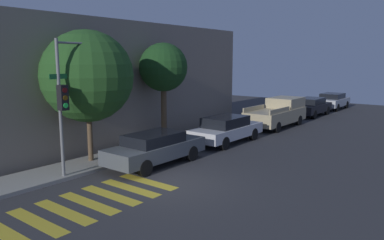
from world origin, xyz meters
The scene contains 12 objects.
ground_plane centered at (0.00, 0.00, 0.00)m, with size 60.00×60.00×0.00m, color #333335.
sidewalk centered at (0.00, 4.19, 0.07)m, with size 26.00×1.98×0.14m, color gray.
building_row centered at (0.00, 8.58, 3.15)m, with size 26.00×6.00×6.30m, color slate.
crosswalk centered at (-2.87, 0.80, 0.00)m, with size 5.60×2.60×0.00m.
traffic_light_pole centered at (-1.49, 3.37, 3.41)m, with size 2.63×0.56×5.12m.
sedan_near_corner centered at (1.49, 2.10, 0.74)m, with size 4.63×1.76×1.37m.
sedan_middle centered at (6.91, 2.10, 0.75)m, with size 4.69×1.85×1.41m.
pickup_truck centered at (13.16, 2.10, 0.92)m, with size 5.33×2.05×1.83m.
sedan_far_end centered at (19.08, 2.10, 0.75)m, with size 4.59×1.79×1.42m.
sedan_tail_of_row centered at (24.26, 2.10, 0.76)m, with size 4.27×1.87×1.42m.
tree_near_corner centered at (-0.04, 4.44, 3.70)m, with size 3.79×3.79×5.60m.
tree_midblock centered at (4.59, 4.44, 3.96)m, with size 2.46×2.46×5.23m.
Camera 1 is at (-9.55, -8.50, 4.39)m, focal length 35.00 mm.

